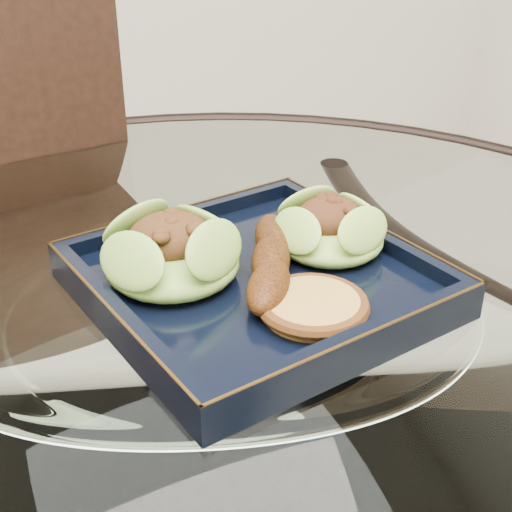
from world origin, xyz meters
name	(u,v)px	position (x,y,z in m)	size (l,w,h in m)	color
dining_table	(212,469)	(0.00, 0.00, 0.60)	(1.13, 1.13, 0.77)	white
dining_chair	(32,354)	(-0.12, 0.34, 0.54)	(0.47, 0.47, 0.96)	black
navy_plate	(256,286)	(0.06, 0.02, 0.77)	(0.27, 0.27, 0.02)	black
lettuce_wrap_left	(172,256)	(-0.01, 0.05, 0.80)	(0.11, 0.11, 0.04)	#55922A
lettuce_wrap_right	(330,232)	(0.14, 0.04, 0.80)	(0.10, 0.10, 0.04)	#71AE32
roasted_plantain	(271,260)	(0.07, 0.02, 0.80)	(0.16, 0.03, 0.03)	#552609
crumb_patty	(313,307)	(0.07, -0.05, 0.79)	(0.08, 0.08, 0.01)	#C88D42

